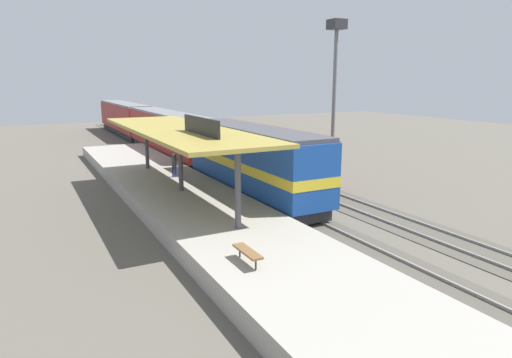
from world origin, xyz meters
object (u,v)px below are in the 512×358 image
object	(u,v)px
passenger_carriage_front	(169,133)
locomotive	(252,161)
freight_car	(277,152)
passenger_carriage_rear	(124,118)
light_mast	(335,67)
person_waiting	(174,163)
platform_bench	(247,252)

from	to	relation	value
passenger_carriage_front	locomotive	bearing A→B (deg)	-90.00
freight_car	passenger_carriage_rear	bearing A→B (deg)	97.66
locomotive	light_mast	world-z (taller)	light_mast
passenger_carriage_front	person_waiting	distance (m)	14.09
light_mast	person_waiting	xyz separation A→B (m)	(-11.55, 2.57, -6.54)
freight_car	platform_bench	bearing A→B (deg)	-123.70
passenger_carriage_rear	person_waiting	world-z (taller)	passenger_carriage_rear
platform_bench	passenger_carriage_rear	bearing A→B (deg)	83.17
passenger_carriage_front	light_mast	xyz separation A→B (m)	(7.80, -16.14, 6.08)
platform_bench	freight_car	size ratio (longest dim) A/B	0.14
platform_bench	passenger_carriage_rear	distance (m)	50.47
locomotive	freight_car	world-z (taller)	locomotive
locomotive	passenger_carriage_front	distance (m)	18.00
passenger_carriage_rear	freight_car	bearing A→B (deg)	-82.34
locomotive	passenger_carriage_rear	size ratio (longest dim) A/B	0.72
locomotive	freight_car	xyz separation A→B (m)	(4.60, 4.60, -0.44)
light_mast	person_waiting	size ratio (longest dim) A/B	6.84
platform_bench	passenger_carriage_front	world-z (taller)	passenger_carriage_front
locomotive	passenger_carriage_rear	world-z (taller)	locomotive
passenger_carriage_rear	freight_car	distance (m)	34.51
platform_bench	passenger_carriage_rear	xyz separation A→B (m)	(6.00, 50.10, 0.97)
locomotive	passenger_carriage_rear	distance (m)	38.80
locomotive	person_waiting	size ratio (longest dim) A/B	8.44
passenger_carriage_rear	locomotive	bearing A→B (deg)	-90.00
platform_bench	light_mast	size ratio (longest dim) A/B	0.15
locomotive	light_mast	bearing A→B (deg)	13.38
locomotive	light_mast	xyz separation A→B (m)	(7.80, 1.86, 5.99)
passenger_carriage_rear	passenger_carriage_front	bearing A→B (deg)	-90.00
platform_bench	passenger_carriage_rear	size ratio (longest dim) A/B	0.08
locomotive	light_mast	distance (m)	10.01
passenger_carriage_front	passenger_carriage_rear	distance (m)	20.80
platform_bench	person_waiting	bearing A→B (deg)	81.87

